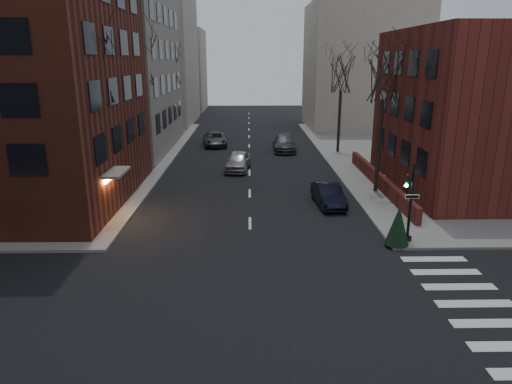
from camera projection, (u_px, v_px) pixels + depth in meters
ground at (251, 354)px, 14.51m from camera, size 160.00×160.00×0.00m
building_left_tan at (68, 4)px, 42.93m from camera, size 18.00×18.00×28.00m
building_right_brick at (488, 112)px, 31.45m from camera, size 12.00×14.00×11.00m
low_wall_right at (379, 180)px, 32.70m from camera, size 0.35×16.00×1.00m
building_distant_la at (143, 59)px, 64.51m from camera, size 14.00×16.00×18.00m
building_distant_ra at (362, 67)px, 60.47m from camera, size 14.00×14.00×16.00m
building_distant_lb at (176, 70)px, 81.42m from camera, size 10.00×12.00×14.00m
traffic_signal at (409, 207)px, 22.73m from camera, size 0.76×0.44×4.00m
tree_left_a at (92, 69)px, 25.42m from camera, size 4.18×4.18×10.26m
tree_left_b at (140, 60)px, 36.81m from camera, size 4.40×4.40×10.80m
tree_left_c at (169, 68)px, 50.49m from camera, size 3.96×3.96×9.72m
tree_right_a at (384, 75)px, 29.66m from camera, size 3.96×3.96×9.72m
tree_right_b at (342, 74)px, 43.22m from camera, size 3.74×3.74×9.18m
streetlamp_near at (140, 125)px, 34.30m from camera, size 0.36×0.36×6.28m
streetlamp_far at (179, 101)px, 53.49m from camera, size 0.36×0.36×6.28m
parked_sedan at (328, 195)px, 29.05m from camera, size 1.80×4.34×1.39m
car_lane_silver at (238, 161)px, 38.18m from camera, size 2.36×4.77×1.56m
car_lane_gray at (284, 143)px, 46.26m from camera, size 2.31×5.47×1.57m
car_lane_far at (215, 139)px, 48.98m from camera, size 3.00×5.40×1.43m
sandwich_board at (382, 180)px, 32.93m from camera, size 0.48×0.60×0.86m
evergreen_shrub at (398, 225)px, 22.46m from camera, size 1.33×1.33×1.97m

